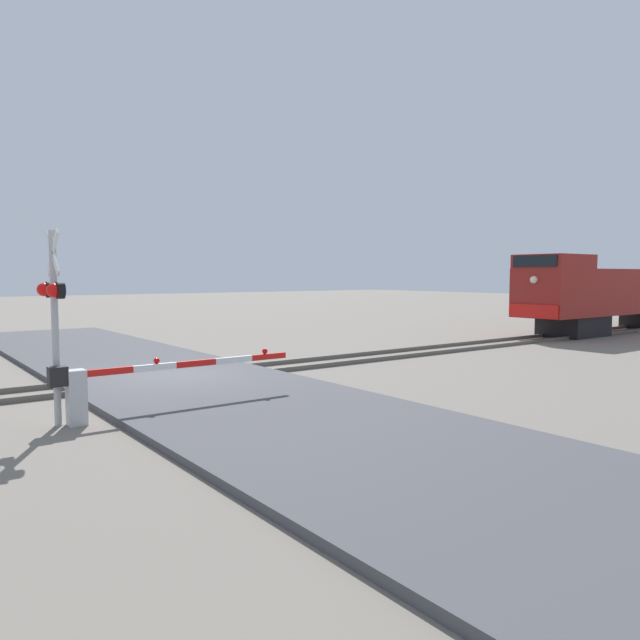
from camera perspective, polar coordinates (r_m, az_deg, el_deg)
name	(u,v)px	position (r m, az deg, el deg)	size (l,w,h in m)	color
ground_plane	(171,380)	(18.31, -13.95, -5.59)	(160.00, 160.00, 0.00)	slate
rail_track_left	(162,375)	(18.96, -14.80, -5.04)	(0.08, 80.00, 0.15)	#59544C
rail_track_right	(181,381)	(17.65, -13.04, -5.70)	(0.08, 80.00, 0.15)	#59544C
road_surface	(171,378)	(18.30, -13.95, -5.34)	(36.00, 6.07, 0.16)	#47474C
locomotive	(614,294)	(36.52, 26.12, 2.25)	(2.75, 15.68, 4.09)	black
crossing_signal	(53,305)	(13.32, -24.00, 1.33)	(1.18, 0.33, 4.02)	#ADADB2
crossing_gate	(111,384)	(13.62, -19.23, -5.73)	(0.36, 5.68, 1.26)	silver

